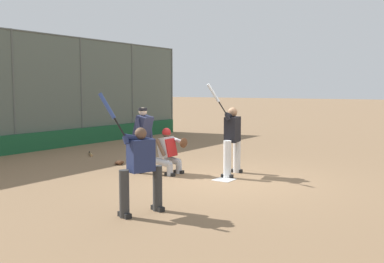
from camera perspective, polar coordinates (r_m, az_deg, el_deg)
The scene contains 11 objects.
ground_plane at distance 10.37m, azimuth 4.07°, elevation -6.16°, with size 160.00×160.00×0.00m, color #846647.
home_plate_marker at distance 10.37m, azimuth 4.07°, elevation -6.13°, with size 0.43×0.43×0.01m, color white.
backstop_fence at distance 15.47m, azimuth -21.74°, elevation 5.04°, with size 17.30×0.08×3.97m.
padding_wall at distance 15.49m, azimuth -21.29°, elevation -1.49°, with size 16.88×0.18×0.62m, color #19512D.
bleachers_beyond at distance 19.36m, azimuth -18.43°, elevation 0.46°, with size 12.06×2.50×1.48m.
batter_at_plate at distance 10.82m, azimuth 5.11°, elevation -0.88°, with size 1.11×0.58×2.21m.
catcher_behind_plate at distance 10.97m, azimuth -2.92°, elevation -2.40°, with size 0.60×0.70×1.13m.
umpire_home at distance 11.27m, azimuth -6.28°, elevation -0.78°, with size 0.65×0.45×1.62m.
batter_on_deck at distance 7.51m, azimuth -6.58°, elevation -4.53°, with size 0.81×0.84×2.03m.
spare_bat_near_backstop at distance 14.47m, azimuth -12.74°, elevation -2.82°, with size 0.55×0.66×0.07m.
fielding_glove_on_dirt at distance 12.55m, azimuth -9.21°, elevation -3.92°, with size 0.31×0.24×0.11m.
Camera 1 is at (8.86, 4.97, 2.10)m, focal length 42.00 mm.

